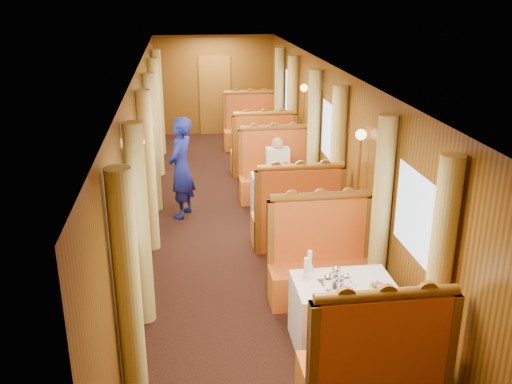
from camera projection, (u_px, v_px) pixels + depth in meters
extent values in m
cube|color=#8E5E20|center=(215.00, 95.00, 14.60)|extent=(0.80, 0.04, 2.00)
cube|color=white|center=(343.00, 314.00, 6.09)|extent=(1.05, 0.72, 0.75)
cube|color=#B93514|center=(370.00, 383.00, 5.26)|extent=(1.30, 0.55, 0.45)
cube|color=#B93514|center=(383.00, 340.00, 4.85)|extent=(1.30, 0.12, 0.80)
cylinder|color=#8E5E20|center=(387.00, 294.00, 4.69)|extent=(1.23, 0.10, 0.10)
cube|color=#B93514|center=(321.00, 283.00, 7.03)|extent=(1.30, 0.55, 0.45)
cube|color=#B93514|center=(319.00, 229.00, 7.01)|extent=(1.30, 0.12, 0.80)
cylinder|color=#8E5E20|center=(320.00, 196.00, 6.86)|extent=(1.23, 0.10, 0.10)
cube|color=white|center=(285.00, 199.00, 9.35)|extent=(1.05, 0.72, 0.75)
cube|color=#B93514|center=(296.00, 230.00, 8.52)|extent=(1.30, 0.55, 0.45)
cube|color=#B93514|center=(300.00, 196.00, 8.10)|extent=(1.30, 0.12, 0.80)
cylinder|color=#8E5E20|center=(301.00, 167.00, 7.95)|extent=(1.23, 0.10, 0.10)
cube|color=#B93514|center=(275.00, 188.00, 10.29)|extent=(1.30, 0.55, 0.45)
cube|color=#B93514|center=(274.00, 151.00, 10.27)|extent=(1.30, 0.12, 0.80)
cylinder|color=#8E5E20|center=(274.00, 128.00, 10.12)|extent=(1.23, 0.10, 0.10)
cube|color=white|center=(257.00, 143.00, 12.61)|extent=(1.05, 0.72, 0.75)
cube|color=#B93514|center=(263.00, 162.00, 11.78)|extent=(1.30, 0.55, 0.45)
cube|color=#B93514|center=(264.00, 135.00, 11.36)|extent=(1.30, 0.12, 0.80)
cylinder|color=#8E5E20|center=(265.00, 114.00, 11.21)|extent=(1.23, 0.10, 0.10)
cube|color=#B93514|center=(251.00, 139.00, 13.54)|extent=(1.30, 0.55, 0.45)
cube|color=#B93514|center=(250.00, 111.00, 13.53)|extent=(1.30, 0.12, 0.80)
cylinder|color=#8E5E20|center=(250.00, 92.00, 13.38)|extent=(1.23, 0.10, 0.10)
cube|color=silver|center=(337.00, 284.00, 5.94)|extent=(0.38, 0.31, 0.01)
cylinder|color=white|center=(376.00, 287.00, 5.87)|extent=(0.20, 0.20, 0.01)
cylinder|color=white|center=(306.00, 277.00, 5.99)|extent=(0.08, 0.08, 0.08)
cylinder|color=white|center=(306.00, 266.00, 5.95)|extent=(0.05, 0.05, 0.18)
cylinder|color=white|center=(309.00, 270.00, 6.15)|extent=(0.08, 0.08, 0.08)
cylinder|color=white|center=(310.00, 259.00, 6.11)|extent=(0.05, 0.05, 0.18)
cylinder|color=silver|center=(285.00, 172.00, 9.23)|extent=(0.06, 0.06, 0.14)
cylinder|color=silver|center=(255.00, 124.00, 12.42)|extent=(0.06, 0.06, 0.14)
cylinder|color=#CFC36A|center=(129.00, 300.00, 4.83)|extent=(0.22, 0.22, 2.35)
cylinder|color=#CFC36A|center=(140.00, 227.00, 6.28)|extent=(0.22, 0.22, 2.35)
cylinder|color=#CFC36A|center=(438.00, 279.00, 5.17)|extent=(0.22, 0.22, 2.35)
cylinder|color=#CFC36A|center=(381.00, 214.00, 6.62)|extent=(0.22, 0.22, 2.35)
cylinder|color=#CFC36A|center=(148.00, 172.00, 8.09)|extent=(0.22, 0.22, 2.35)
cylinder|color=#CFC36A|center=(152.00, 144.00, 9.54)|extent=(0.22, 0.22, 2.35)
cylinder|color=#CFC36A|center=(337.00, 165.00, 8.43)|extent=(0.22, 0.22, 2.35)
cylinder|color=#CFC36A|center=(313.00, 138.00, 9.88)|extent=(0.22, 0.22, 2.35)
cylinder|color=#CFC36A|center=(156.00, 118.00, 11.35)|extent=(0.22, 0.22, 2.35)
cylinder|color=#CFC36A|center=(158.00, 103.00, 12.80)|extent=(0.22, 0.22, 2.35)
cylinder|color=#CFC36A|center=(292.00, 114.00, 11.68)|extent=(0.22, 0.22, 2.35)
cylinder|color=#CFC36A|center=(279.00, 100.00, 13.14)|extent=(0.22, 0.22, 2.35)
cylinder|color=#BF8C3F|center=(144.00, 214.00, 7.27)|extent=(0.04, 0.04, 1.85)
sphere|color=#FFD18C|center=(139.00, 142.00, 6.94)|extent=(0.14, 0.14, 0.14)
cylinder|color=#BF8C3F|center=(357.00, 204.00, 7.61)|extent=(0.04, 0.04, 1.85)
sphere|color=#FFD18C|center=(361.00, 135.00, 7.28)|extent=(0.14, 0.14, 0.14)
cylinder|color=#BF8C3F|center=(154.00, 143.00, 10.53)|extent=(0.04, 0.04, 1.85)
sphere|color=#FFD18C|center=(151.00, 91.00, 10.20)|extent=(0.14, 0.14, 0.14)
cylinder|color=#BF8C3F|center=(303.00, 138.00, 10.87)|extent=(0.04, 0.04, 1.85)
sphere|color=#FFD18C|center=(304.00, 88.00, 10.54)|extent=(0.14, 0.14, 0.14)
imported|color=navy|center=(181.00, 168.00, 9.36)|extent=(0.60, 0.72, 1.69)
cube|color=beige|center=(277.00, 163.00, 9.93)|extent=(0.40, 0.24, 0.55)
sphere|color=tan|center=(278.00, 143.00, 9.80)|extent=(0.20, 0.20, 0.20)
cube|color=beige|center=(279.00, 179.00, 9.85)|extent=(0.36, 0.30, 0.14)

